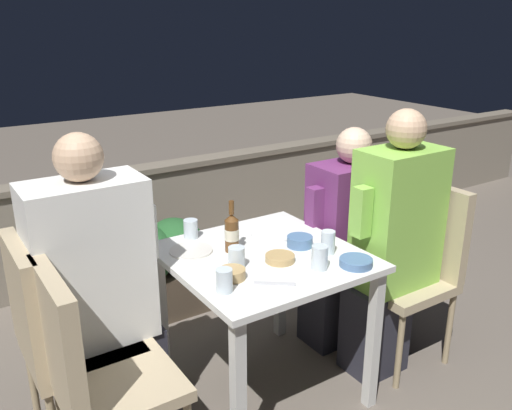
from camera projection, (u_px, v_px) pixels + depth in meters
The scene contains 25 objects.
ground_plane at pixel (263, 389), 2.71m from camera, with size 16.00×16.00×0.00m, color #665B51.
parapet_wall at pixel (135, 219), 3.88m from camera, with size 9.00×0.18×0.76m.
dining_table at pixel (263, 276), 2.50m from camera, with size 0.83×0.84×0.74m.
planter_hedge at pixel (147, 266), 3.29m from camera, with size 0.75×0.47×0.58m.
chair_left_near at pixel (89, 366), 1.95m from camera, with size 0.44×0.44×0.96m.
chair_left_far at pixel (54, 329), 2.19m from camera, with size 0.44×0.44×0.96m.
person_white_polo at pixel (101, 292), 2.26m from camera, with size 0.52×0.26×1.36m.
chair_right_near at pixel (417, 257), 2.84m from camera, with size 0.44×0.44×0.96m.
person_green_blouse at pixel (391, 245), 2.69m from camera, with size 0.49×0.26×1.36m.
chair_right_far at pixel (371, 237), 3.09m from camera, with size 0.44×0.44×0.96m.
person_purple_stripe at pixel (344, 238), 2.97m from camera, with size 0.50×0.26×1.22m.
beer_bottle at pixel (232, 232), 2.47m from camera, with size 0.07×0.07×0.24m.
plate_0 at pixel (273, 234), 2.69m from camera, with size 0.22×0.22×0.01m.
plate_1 at pixel (191, 251), 2.49m from camera, with size 0.20×0.20×0.01m.
bowl_0 at pixel (232, 273), 2.23m from camera, with size 0.11×0.11×0.04m.
bowl_1 at pixel (300, 241), 2.55m from camera, with size 0.12×0.12×0.05m.
bowl_2 at pixel (280, 257), 2.39m from camera, with size 0.13×0.13×0.03m.
bowl_3 at pixel (356, 262), 2.35m from camera, with size 0.14×0.14×0.03m.
glass_cup_0 at pixel (328, 242), 2.46m from camera, with size 0.06×0.06×0.11m.
glass_cup_1 at pixel (191, 229), 2.63m from camera, with size 0.07×0.07×0.09m.
glass_cup_2 at pixel (320, 258), 2.31m from camera, with size 0.07×0.07×0.11m.
glass_cup_3 at pixel (237, 257), 2.32m from camera, with size 0.07×0.07×0.09m.
glass_cup_4 at pixel (224, 281), 2.12m from camera, with size 0.07×0.07×0.10m.
fork_0 at pixel (275, 284), 2.19m from camera, with size 0.15×0.12×0.01m.
potted_plant at pixel (344, 230), 3.67m from camera, with size 0.31×0.31×0.64m.
Camera 1 is at (-1.26, -1.87, 1.76)m, focal length 38.00 mm.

